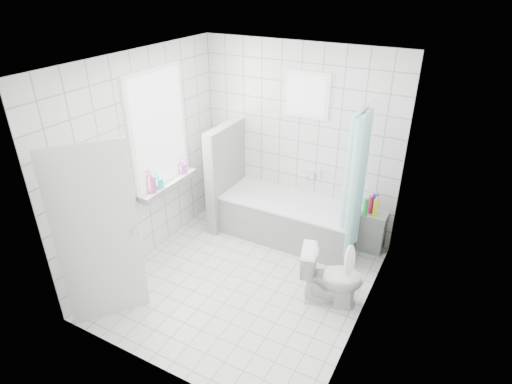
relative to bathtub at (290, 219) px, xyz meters
The scene contains 19 objects.
ground 1.16m from the bathtub, 94.28° to the right, with size 3.00×3.00×0.00m, color white.
ceiling 2.57m from the bathtub, 94.28° to the right, with size 3.00×3.00×0.00m, color white.
wall_back 1.08m from the bathtub, 102.65° to the left, with size 2.80×0.02×2.60m, color white.
wall_front 2.81m from the bathtub, 91.84° to the right, with size 2.80×0.02×2.60m, color white.
wall_left 2.12m from the bathtub, 142.84° to the right, with size 0.02×3.00×2.60m, color white.
wall_right 2.00m from the bathtub, 40.53° to the right, with size 0.02×3.00×2.60m, color white.
window_left 2.11m from the bathtub, 150.18° to the right, with size 0.01×0.90×1.40m, color white.
window_back 1.69m from the bathtub, 87.25° to the left, with size 0.50×0.01×0.50m, color white.
window_sill 1.72m from the bathtub, 149.38° to the right, with size 0.18×1.02×0.08m, color white.
door 2.63m from the bathtub, 115.45° to the right, with size 0.04×0.80×2.00m, color silver.
bathtub is the anchor object (origin of this frame).
partition_wall 1.09m from the bathtub, behind, with size 0.15×0.85×1.50m, color white.
tiled_ledge 1.08m from the bathtub, 13.69° to the left, with size 0.40×0.24×0.55m, color white.
toilet 1.36m from the bathtub, 45.91° to the right, with size 0.39×0.68×0.70m, color white.
curtain_rod 1.92m from the bathtub, ahead, with size 0.02×0.02×0.80m, color silver.
shower_curtain 1.20m from the bathtub, 10.15° to the right, with size 0.14×0.48×1.78m, color #46CFC5, non-canonical shape.
tub_faucet 0.66m from the bathtub, 73.38° to the left, with size 0.18×0.06×0.06m, color silver.
sill_bottles 1.85m from the bathtub, 144.91° to the right, with size 0.16×0.77×0.31m.
ledge_bottles 1.13m from the bathtub, 12.08° to the left, with size 0.18×0.16×0.28m.
Camera 1 is at (2.07, -3.54, 3.40)m, focal length 30.00 mm.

